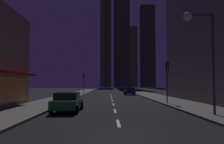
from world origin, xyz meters
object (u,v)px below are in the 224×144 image
(car_parked_far, at_px, (129,91))
(traffic_light_near_right, at_px, (167,73))
(car_parked_near, at_px, (68,102))
(traffic_light_far_left, at_px, (84,79))
(fire_hydrant_far_left, at_px, (61,98))
(street_lamp_right, at_px, (200,38))

(car_parked_far, distance_m, traffic_light_near_right, 19.82)
(car_parked_near, bearing_deg, traffic_light_far_left, 93.96)
(car_parked_far, bearing_deg, traffic_light_far_left, 164.98)
(car_parked_near, bearing_deg, traffic_light_near_right, 30.69)
(fire_hydrant_far_left, xyz_separation_m, street_lamp_right, (11.28, -11.22, 4.61))
(traffic_light_near_right, relative_size, traffic_light_far_left, 1.00)
(car_parked_far, relative_size, fire_hydrant_far_left, 6.48)
(car_parked_near, bearing_deg, car_parked_far, 73.92)
(street_lamp_right, bearing_deg, traffic_light_near_right, 89.16)
(car_parked_far, height_order, street_lamp_right, street_lamp_right)
(traffic_light_far_left, distance_m, street_lamp_right, 32.20)
(traffic_light_far_left, height_order, street_lamp_right, street_lamp_right)
(car_parked_near, height_order, traffic_light_near_right, traffic_light_near_right)
(car_parked_far, xyz_separation_m, street_lamp_right, (1.78, -27.80, 4.33))
(car_parked_far, relative_size, street_lamp_right, 0.64)
(street_lamp_right, bearing_deg, car_parked_near, 162.51)
(fire_hydrant_far_left, height_order, street_lamp_right, street_lamp_right)
(car_parked_far, relative_size, traffic_light_far_left, 1.01)
(fire_hydrant_far_left, bearing_deg, traffic_light_near_right, -14.69)
(car_parked_far, bearing_deg, fire_hydrant_far_left, -119.80)
(car_parked_far, bearing_deg, traffic_light_near_right, -84.46)
(traffic_light_near_right, relative_size, street_lamp_right, 0.64)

